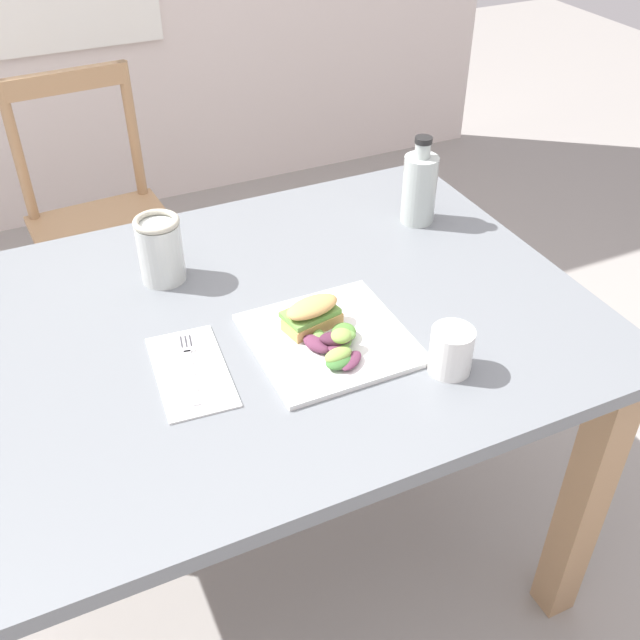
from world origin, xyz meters
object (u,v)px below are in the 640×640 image
Objects in this scene: fork_on_napkin at (190,363)px; cup_extra_side at (451,351)px; sandwich_half_front at (312,314)px; bottle_cold_brew at (419,192)px; chair_wooden_far at (102,225)px; plate_lunch at (330,339)px; mason_jar_iced_tea at (161,252)px; dining_table at (252,371)px.

cup_extra_side is at bearing -26.21° from fork_on_napkin.
bottle_cold_brew is (0.38, 0.27, 0.03)m from sandwich_half_front.
bottle_cold_brew is 0.51m from cup_extra_side.
sandwich_half_front is 1.36× the size of cup_extra_side.
bottle_cold_brew is (0.61, 0.27, 0.07)m from fork_on_napkin.
chair_wooden_far is 3.24× the size of plate_lunch.
fork_on_napkin is 0.29m from mason_jar_iced_tea.
fork_on_napkin is (-0.24, 0.04, 0.00)m from plate_lunch.
mason_jar_iced_tea reaches higher than cup_extra_side.
sandwich_half_front is (0.20, -1.08, 0.33)m from chair_wooden_far.
fork_on_napkin is (-0.13, -0.08, 0.13)m from dining_table.
dining_table is at bearing 29.91° from fork_on_napkin.
cup_extra_side is at bearing -52.58° from mason_jar_iced_tea.
chair_wooden_far is 1.18m from plate_lunch.
plate_lunch is at bearing -56.47° from mason_jar_iced_tea.
dining_table is 4.73× the size of plate_lunch.
mason_jar_iced_tea is 1.64× the size of cup_extra_side.
bottle_cold_brew is at bearing -1.11° from mason_jar_iced_tea.
chair_wooden_far is 6.45× the size of mason_jar_iced_tea.
fork_on_napkin is 1.37× the size of mason_jar_iced_tea.
mason_jar_iced_tea is 0.60m from cup_extra_side.
chair_wooden_far reaches higher than dining_table.
plate_lunch is (0.22, -1.12, 0.30)m from chair_wooden_far.
dining_table is 0.21m from plate_lunch.
chair_wooden_far reaches higher than fork_on_napkin.
mason_jar_iced_tea is (0.01, -0.80, 0.35)m from chair_wooden_far.
fork_on_napkin is 2.25× the size of cup_extra_side.
sandwich_half_front is at bearing -79.29° from chair_wooden_far.
mason_jar_iced_tea reaches higher than dining_table.
sandwich_half_front is at bearing -54.78° from mason_jar_iced_tea.
dining_table is at bearing 132.78° from plate_lunch.
bottle_cold_brew is at bearing 23.77° from fork_on_napkin.
fork_on_napkin is 0.94× the size of bottle_cold_brew.
plate_lunch is 1.36× the size of bottle_cold_brew.
mason_jar_iced_tea is at bearing 178.89° from bottle_cold_brew.
bottle_cold_brew is 1.46× the size of mason_jar_iced_tea.
bottle_cold_brew reaches higher than plate_lunch.
plate_lunch reaches higher than dining_table.
bottle_cold_brew reaches higher than fork_on_napkin.
mason_jar_iced_tea is (-0.57, 0.01, -0.01)m from bottle_cold_brew.
sandwich_half_front is 0.26m from cup_extra_side.
sandwich_half_front is 0.83× the size of mason_jar_iced_tea.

